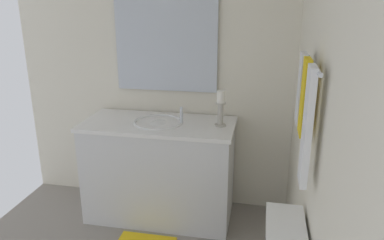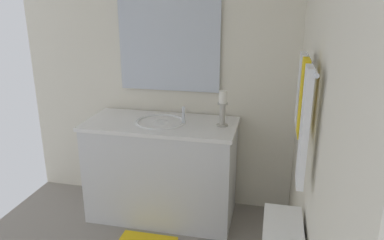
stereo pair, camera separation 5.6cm
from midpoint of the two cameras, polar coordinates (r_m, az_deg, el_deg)
wall_back at (r=1.94m, az=19.41°, el=0.21°), size 2.42×0.04×2.45m
wall_left at (r=3.25m, az=-4.83°, el=8.03°), size 0.04×2.42×2.45m
vanity_cabinet at (r=3.16m, az=-4.11°, el=-7.57°), size 0.58×1.23×0.84m
sink_basin at (r=3.02m, az=-4.25°, el=-1.03°), size 0.40×0.40×0.24m
mirror at (r=3.14m, az=-3.05°, el=11.50°), size 0.02×0.86×0.78m
candle_holder_tall at (r=2.88m, az=5.26°, el=1.91°), size 0.09×0.09×0.28m
towel_bar at (r=1.84m, az=18.55°, el=8.25°), size 0.62×0.02×0.02m
towel_near_vanity at (r=2.07m, az=17.07°, el=4.51°), size 0.14×0.03×0.39m
towel_center at (r=1.87m, az=17.50°, el=3.22°), size 0.14×0.03×0.38m
towel_near_corner at (r=1.70m, az=17.74°, el=-1.20°), size 0.14×0.03×0.54m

